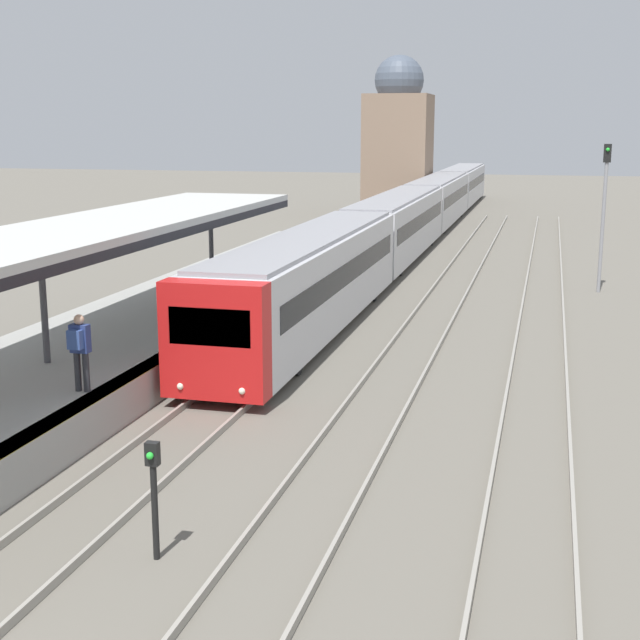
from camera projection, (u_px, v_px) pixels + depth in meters
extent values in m
cube|color=beige|center=(39.00, 239.00, 20.57)|extent=(4.00, 26.98, 0.20)
cube|color=black|center=(117.00, 252.00, 20.13)|extent=(0.08, 26.98, 0.24)
cylinder|color=#47474C|center=(44.00, 304.00, 20.89)|extent=(0.16, 0.16, 2.84)
cylinder|color=#47474C|center=(211.00, 246.00, 31.10)|extent=(0.16, 0.16, 2.84)
cylinder|color=#2D2D33|center=(78.00, 371.00, 18.82)|extent=(0.14, 0.14, 0.85)
cylinder|color=#2D2D33|center=(86.00, 372.00, 18.77)|extent=(0.14, 0.14, 0.85)
cube|color=navy|center=(80.00, 338.00, 18.64)|extent=(0.40, 0.22, 0.60)
sphere|color=tan|center=(79.00, 320.00, 18.56)|extent=(0.22, 0.22, 0.22)
cube|color=#334C8E|center=(75.00, 340.00, 18.45)|extent=(0.30, 0.18, 0.40)
cube|color=red|center=(215.00, 340.00, 20.41)|extent=(2.51, 0.70, 2.72)
cube|color=black|center=(209.00, 327.00, 20.02)|extent=(1.96, 0.04, 0.87)
sphere|color=#EFEACC|center=(180.00, 386.00, 20.49)|extent=(0.16, 0.16, 0.16)
sphere|color=#EFEACC|center=(242.00, 391.00, 20.13)|extent=(0.16, 0.16, 0.16)
cube|color=silver|center=(311.00, 280.00, 28.40)|extent=(2.51, 16.20, 2.72)
cube|color=gray|center=(310.00, 236.00, 28.10)|extent=(2.21, 15.87, 0.12)
cube|color=black|center=(311.00, 271.00, 28.34)|extent=(2.53, 14.90, 0.71)
cylinder|color=black|center=(222.00, 357.00, 23.95)|extent=(0.12, 0.70, 0.70)
cylinder|color=black|center=(298.00, 362.00, 23.43)|extent=(0.12, 0.70, 0.70)
cylinder|color=black|center=(319.00, 289.00, 33.92)|extent=(0.12, 0.70, 0.70)
cylinder|color=black|center=(374.00, 292.00, 33.40)|extent=(0.12, 0.70, 0.70)
cube|color=silver|center=(397.00, 226.00, 44.06)|extent=(2.51, 16.20, 2.72)
cube|color=gray|center=(398.00, 197.00, 43.76)|extent=(2.21, 15.87, 0.12)
cube|color=black|center=(397.00, 220.00, 44.00)|extent=(2.53, 14.90, 0.71)
cylinder|color=black|center=(353.00, 266.00, 39.61)|extent=(0.12, 0.70, 0.70)
cylinder|color=black|center=(401.00, 268.00, 39.09)|extent=(0.12, 0.70, 0.70)
cylinder|color=black|center=(394.00, 238.00, 49.58)|extent=(0.12, 0.70, 0.70)
cylinder|color=black|center=(432.00, 239.00, 49.06)|extent=(0.12, 0.70, 0.70)
cube|color=silver|center=(438.00, 200.00, 59.72)|extent=(2.51, 16.20, 2.72)
cube|color=gray|center=(439.00, 178.00, 59.42)|extent=(2.21, 15.87, 0.12)
cube|color=black|center=(438.00, 195.00, 59.66)|extent=(2.53, 14.90, 0.71)
cylinder|color=black|center=(410.00, 227.00, 55.27)|extent=(0.12, 0.70, 0.70)
cylinder|color=black|center=(444.00, 228.00, 54.75)|extent=(0.12, 0.70, 0.70)
cylinder|color=black|center=(432.00, 211.00, 65.24)|extent=(0.12, 0.70, 0.70)
cylinder|color=black|center=(461.00, 212.00, 64.72)|extent=(0.12, 0.70, 0.70)
cube|color=silver|center=(462.00, 185.00, 75.38)|extent=(2.51, 16.20, 2.72)
cube|color=gray|center=(463.00, 168.00, 75.08)|extent=(2.21, 15.87, 0.12)
cube|color=black|center=(462.00, 181.00, 75.32)|extent=(2.53, 14.90, 0.71)
cylinder|color=black|center=(442.00, 205.00, 70.93)|extent=(0.12, 0.70, 0.70)
cylinder|color=black|center=(469.00, 205.00, 70.41)|extent=(0.12, 0.70, 0.70)
cylinder|color=black|center=(456.00, 195.00, 80.90)|extent=(0.12, 0.70, 0.70)
cylinder|color=black|center=(479.00, 195.00, 80.38)|extent=(0.12, 0.70, 0.70)
cylinder|color=black|center=(155.00, 512.00, 13.36)|extent=(0.10, 0.10, 1.51)
cube|color=black|center=(152.00, 454.00, 13.16)|extent=(0.20, 0.14, 0.36)
sphere|color=green|center=(150.00, 456.00, 13.07)|extent=(0.11, 0.11, 0.11)
cylinder|color=gray|center=(603.00, 219.00, 34.68)|extent=(0.14, 0.14, 5.78)
cube|color=black|center=(607.00, 153.00, 34.14)|extent=(0.28, 0.20, 0.70)
sphere|color=green|center=(608.00, 150.00, 34.00)|extent=(0.14, 0.14, 0.14)
cube|color=#89705B|center=(398.00, 155.00, 65.30)|extent=(4.63, 4.63, 8.72)
sphere|color=#4C5666|center=(399.00, 80.00, 64.17)|extent=(3.56, 3.56, 3.56)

